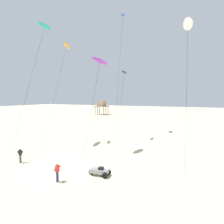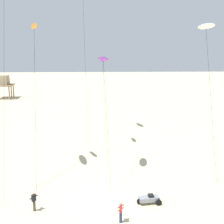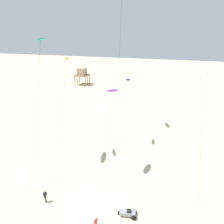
# 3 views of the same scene
# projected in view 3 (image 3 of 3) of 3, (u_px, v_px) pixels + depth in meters

# --- Properties ---
(ground_plane) EXTENTS (260.00, 260.00, 0.00)m
(ground_plane) POSITION_uv_depth(u_px,v_px,m) (95.00, 206.00, 24.95)
(ground_plane) COLOR beige
(kite_white) EXTENTS (1.47, 6.17, 15.45)m
(kite_white) POSITION_uv_depth(u_px,v_px,m) (208.00, 67.00, 23.45)
(kite_white) COLOR white
(kite_white) RESTS_ON ground
(kite_teal) EXTENTS (1.58, 8.67, 17.86)m
(kite_teal) POSITION_uv_depth(u_px,v_px,m) (40.00, 40.00, 27.00)
(kite_teal) COLOR teal
(kite_teal) RESTS_ON ground
(kite_orange) EXTENTS (1.33, 7.47, 15.43)m
(kite_orange) POSITION_uv_depth(u_px,v_px,m) (66.00, 61.00, 29.33)
(kite_orange) COLOR orange
(kite_orange) RESTS_ON ground
(kite_purple) EXTENTS (1.46, 6.50, 12.30)m
(kite_purple) POSITION_uv_depth(u_px,v_px,m) (113.00, 91.00, 26.60)
(kite_purple) COLOR purple
(kite_purple) RESTS_ON ground
(kite_blue) EXTENTS (1.70, 6.46, 23.90)m
(kite_blue) POSITION_uv_depth(u_px,v_px,m) (122.00, 0.00, 35.98)
(kite_blue) COLOR blue
(kite_blue) RESTS_ON ground
(kite_navy) EXTENTS (0.83, 4.94, 11.71)m
(kite_navy) POSITION_uv_depth(u_px,v_px,m) (128.00, 80.00, 34.26)
(kite_navy) COLOR navy
(kite_navy) RESTS_ON ground
(kite_flyer_nearest) EXTENTS (0.54, 0.56, 1.67)m
(kite_flyer_nearest) POSITION_uv_depth(u_px,v_px,m) (96.00, 224.00, 21.65)
(kite_flyer_nearest) COLOR navy
(kite_flyer_nearest) RESTS_ON ground
(kite_flyer_middle) EXTENTS (0.73, 0.73, 1.67)m
(kite_flyer_middle) POSITION_uv_depth(u_px,v_px,m) (45.00, 196.00, 25.19)
(kite_flyer_middle) COLOR #4C4738
(kite_flyer_middle) RESTS_ON ground
(stilt_house) EXTENTS (4.93, 4.65, 5.88)m
(stilt_house) POSITION_uv_depth(u_px,v_px,m) (82.00, 73.00, 77.20)
(stilt_house) COLOR #846647
(stilt_house) RESTS_ON ground
(beach_buggy) EXTENTS (2.11, 1.10, 0.82)m
(beach_buggy) POSITION_uv_depth(u_px,v_px,m) (128.00, 213.00, 23.49)
(beach_buggy) COLOR gray
(beach_buggy) RESTS_ON ground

